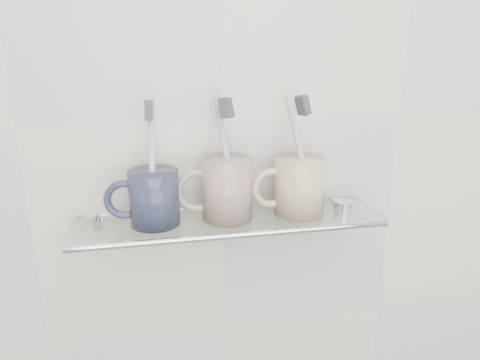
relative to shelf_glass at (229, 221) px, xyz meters
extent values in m
plane|color=beige|center=(0.00, 0.06, 0.15)|extent=(2.50, 0.00, 2.50)
cube|color=silver|center=(0.00, 0.00, 0.00)|extent=(0.50, 0.12, 0.01)
cylinder|color=silver|center=(0.00, -0.06, 0.00)|extent=(0.50, 0.01, 0.01)
cylinder|color=silver|center=(-0.21, 0.05, -0.01)|extent=(0.02, 0.03, 0.02)
cylinder|color=silver|center=(0.21, 0.05, -0.01)|extent=(0.02, 0.03, 0.02)
cylinder|color=black|center=(-0.12, 0.00, 0.05)|extent=(0.10, 0.10, 0.09)
torus|color=black|center=(-0.16, 0.00, 0.05)|extent=(0.06, 0.01, 0.06)
cylinder|color=silver|center=(-0.12, 0.00, 0.10)|extent=(0.02, 0.04, 0.19)
cube|color=#383A43|center=(-0.12, 0.00, 0.19)|extent=(0.01, 0.03, 0.03)
cylinder|color=silver|center=(0.00, 0.00, 0.05)|extent=(0.09, 0.09, 0.10)
torus|color=silver|center=(-0.05, 0.00, 0.05)|extent=(0.07, 0.01, 0.07)
cylinder|color=#9598B9|center=(0.00, 0.00, 0.10)|extent=(0.04, 0.07, 0.18)
cube|color=#383A43|center=(0.00, 0.00, 0.19)|extent=(0.03, 0.03, 0.04)
cylinder|color=beige|center=(0.12, 0.00, 0.05)|extent=(0.10, 0.10, 0.09)
torus|color=beige|center=(0.07, 0.00, 0.05)|extent=(0.07, 0.01, 0.07)
cylinder|color=beige|center=(0.12, 0.00, 0.10)|extent=(0.06, 0.02, 0.19)
cube|color=#383A43|center=(0.12, 0.00, 0.19)|extent=(0.03, 0.03, 0.03)
cylinder|color=silver|center=(0.20, 0.00, 0.01)|extent=(0.03, 0.03, 0.01)
camera|label=1|loc=(-0.12, -0.69, 0.31)|focal=35.00mm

